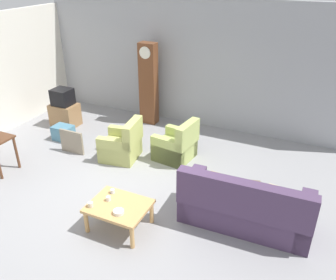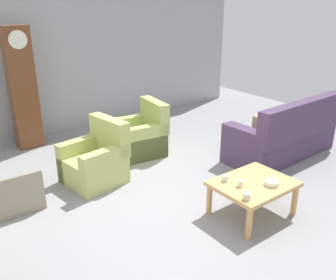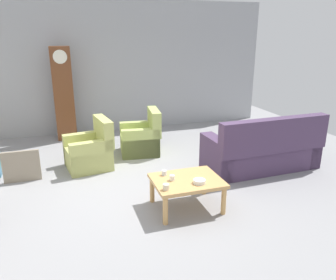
# 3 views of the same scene
# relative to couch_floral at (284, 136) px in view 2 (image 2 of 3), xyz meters

# --- Properties ---
(ground_plane) EXTENTS (10.40, 10.40, 0.00)m
(ground_plane) POSITION_rel_couch_floral_xyz_m (-2.29, -0.04, -0.36)
(ground_plane) COLOR gray
(garage_door_wall) EXTENTS (8.40, 0.16, 3.20)m
(garage_door_wall) POSITION_rel_couch_floral_xyz_m (-2.29, 3.56, 1.24)
(garage_door_wall) COLOR #9EA0A5
(garage_door_wall) RESTS_ON ground_plane
(couch_floral) EXTENTS (2.13, 0.95, 1.04)m
(couch_floral) POSITION_rel_couch_floral_xyz_m (0.00, 0.00, 0.00)
(couch_floral) COLOR #4C3856
(couch_floral) RESTS_ON ground_plane
(armchair_olive_near) EXTENTS (0.89, 0.87, 0.92)m
(armchair_olive_near) POSITION_rel_couch_floral_xyz_m (-2.99, 1.08, -0.05)
(armchair_olive_near) COLOR #B7BC66
(armchair_olive_near) RESTS_ON ground_plane
(armchair_olive_far) EXTENTS (0.88, 0.85, 0.92)m
(armchair_olive_far) POSITION_rel_couch_floral_xyz_m (-1.90, 1.56, -0.05)
(armchair_olive_far) COLOR #AEBE66
(armchair_olive_far) RESTS_ON ground_plane
(coffee_table_wood) EXTENTS (0.96, 0.76, 0.45)m
(coffee_table_wood) POSITION_rel_couch_floral_xyz_m (-1.84, -0.90, 0.03)
(coffee_table_wood) COLOR tan
(coffee_table_wood) RESTS_ON ground_plane
(grandfather_clock) EXTENTS (0.44, 0.30, 2.14)m
(grandfather_clock) POSITION_rel_couch_floral_xyz_m (-3.35, 3.06, 0.72)
(grandfather_clock) COLOR brown
(grandfather_clock) RESTS_ON ground_plane
(framed_picture_leaning) EXTENTS (0.60, 0.05, 0.54)m
(framed_picture_leaning) POSITION_rel_couch_floral_xyz_m (-4.16, 0.81, -0.08)
(framed_picture_leaning) COLOR gray
(framed_picture_leaning) RESTS_ON ground_plane
(cup_white_porcelain) EXTENTS (0.07, 0.07, 0.08)m
(cup_white_porcelain) POSITION_rel_couch_floral_xyz_m (-2.05, -0.87, 0.13)
(cup_white_porcelain) COLOR white
(cup_white_porcelain) RESTS_ON coffee_table_wood
(cup_blue_rimmed) EXTENTS (0.07, 0.07, 0.07)m
(cup_blue_rimmed) POSITION_rel_couch_floral_xyz_m (-2.10, -0.66, 0.13)
(cup_blue_rimmed) COLOR silver
(cup_blue_rimmed) RESTS_ON coffee_table_wood
(cup_cream_tall) EXTENTS (0.09, 0.09, 0.08)m
(cup_cream_tall) POSITION_rel_couch_floral_xyz_m (-2.22, -1.12, 0.13)
(cup_cream_tall) COLOR beige
(cup_cream_tall) RESTS_ON coffee_table_wood
(bowl_white_stacked) EXTENTS (0.17, 0.17, 0.06)m
(bowl_white_stacked) POSITION_rel_couch_floral_xyz_m (-1.73, -1.08, 0.12)
(bowl_white_stacked) COLOR white
(bowl_white_stacked) RESTS_ON coffee_table_wood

